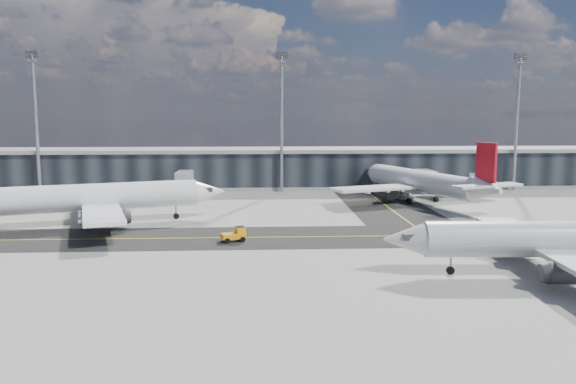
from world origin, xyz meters
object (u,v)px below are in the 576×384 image
object	(u,v)px
service_van	(400,195)
baggage_tug	(236,234)
airliner_near	(565,240)
airliner_redtail	(422,182)
airliner_af	(88,198)

from	to	relation	value
service_van	baggage_tug	bearing A→B (deg)	-159.28
baggage_tug	service_van	world-z (taller)	baggage_tug
airliner_near	airliner_redtail	bearing A→B (deg)	3.99
airliner_redtail	service_van	bearing A→B (deg)	98.76
airliner_af	airliner_redtail	xyz separation A→B (m)	(55.26, 17.89, -0.07)
airliner_af	airliner_redtail	bearing A→B (deg)	90.50
airliner_near	baggage_tug	distance (m)	38.14
service_van	airliner_redtail	bearing A→B (deg)	-90.15
airliner_af	baggage_tug	xyz separation A→B (m)	(22.24, -12.40, -3.04)
airliner_af	airliner_near	xyz separation A→B (m)	(56.47, -28.99, -0.39)
airliner_af	airliner_redtail	world-z (taller)	airliner_af
airliner_redtail	baggage_tug	size ratio (longest dim) A/B	11.55
airliner_redtail	baggage_tug	world-z (taller)	airliner_redtail
baggage_tug	airliner_redtail	bearing A→B (deg)	113.45
airliner_redtail	baggage_tug	bearing A→B (deg)	-157.28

